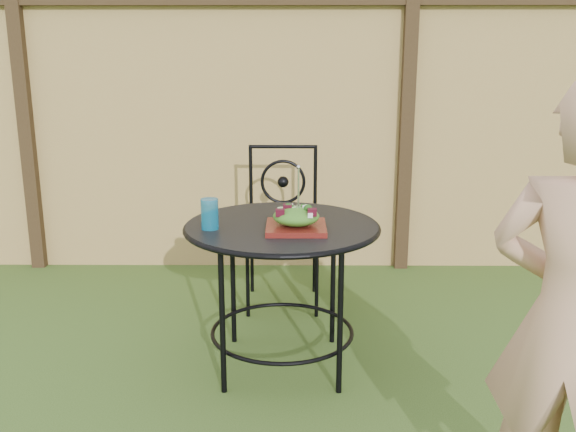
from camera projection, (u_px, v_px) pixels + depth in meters
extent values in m
cube|color=tan|center=(217.00, 141.00, 4.45)|extent=(8.00, 0.05, 1.80)
cube|color=black|center=(212.00, 0.00, 4.17)|extent=(8.00, 0.07, 0.07)
cube|color=black|center=(27.00, 135.00, 4.40)|extent=(0.09, 0.09, 1.90)
cube|color=black|center=(406.00, 135.00, 4.38)|extent=(0.09, 0.09, 1.90)
cylinder|color=black|center=(282.00, 226.00, 3.00)|extent=(0.90, 0.90, 0.02)
torus|color=black|center=(282.00, 227.00, 3.00)|extent=(0.92, 0.92, 0.02)
torus|color=black|center=(282.00, 331.00, 3.14)|extent=(0.70, 0.70, 0.02)
cylinder|color=black|center=(333.00, 279.00, 3.34)|extent=(0.03, 0.03, 0.71)
cylinder|color=black|center=(233.00, 279.00, 3.35)|extent=(0.03, 0.03, 0.71)
cylinder|color=black|center=(222.00, 320.00, 2.84)|extent=(0.03, 0.03, 0.71)
cylinder|color=black|center=(340.00, 320.00, 2.84)|extent=(0.03, 0.03, 0.71)
cube|color=black|center=(283.00, 233.00, 3.84)|extent=(0.46, 0.46, 0.03)
cylinder|color=black|center=(283.00, 147.00, 3.92)|extent=(0.42, 0.02, 0.02)
torus|color=black|center=(283.00, 182.00, 3.98)|extent=(0.28, 0.02, 0.28)
cylinder|color=black|center=(248.00, 281.00, 3.71)|extent=(0.02, 0.02, 0.44)
cylinder|color=black|center=(317.00, 281.00, 3.71)|extent=(0.02, 0.02, 0.44)
cylinder|color=black|center=(252.00, 259.00, 4.10)|extent=(0.02, 0.02, 0.44)
cylinder|color=black|center=(314.00, 259.00, 4.09)|extent=(0.02, 0.02, 0.44)
cylinder|color=black|center=(251.00, 185.00, 3.98)|extent=(0.02, 0.02, 0.50)
cylinder|color=black|center=(315.00, 185.00, 3.98)|extent=(0.02, 0.02, 0.50)
cube|color=#4E0B12|center=(296.00, 227.00, 2.90)|extent=(0.27, 0.27, 0.02)
ellipsoid|color=#235614|center=(296.00, 216.00, 2.89)|extent=(0.21, 0.21, 0.08)
cylinder|color=silver|center=(298.00, 188.00, 2.85)|extent=(0.01, 0.01, 0.18)
cylinder|color=#0B5D81|center=(210.00, 214.00, 2.90)|extent=(0.08, 0.08, 0.14)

